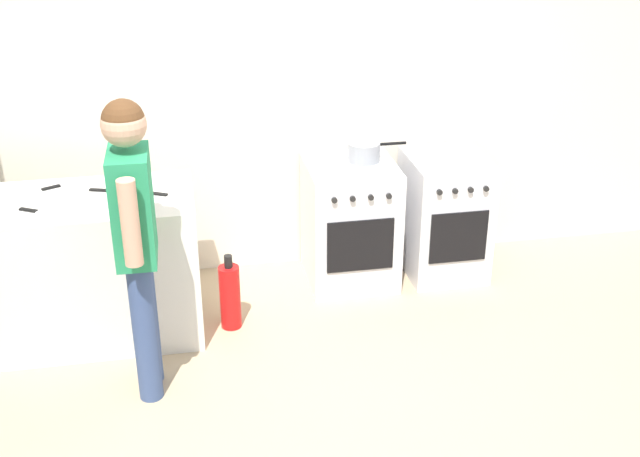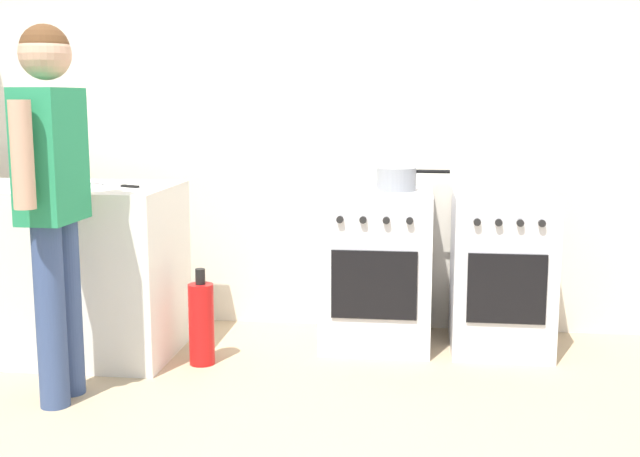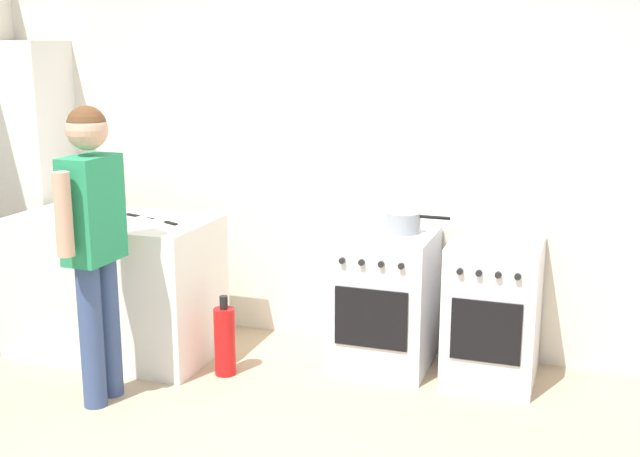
{
  "view_description": "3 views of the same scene",
  "coord_description": "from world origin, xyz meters",
  "px_view_note": "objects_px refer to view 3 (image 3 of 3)",
  "views": [
    {
      "loc": [
        -0.78,
        -3.24,
        2.74
      ],
      "look_at": [
        -0.04,
        0.63,
        0.86
      ],
      "focal_mm": 45.0,
      "sensor_mm": 36.0,
      "label": 1
    },
    {
      "loc": [
        0.57,
        -2.75,
        1.36
      ],
      "look_at": [
        0.13,
        0.82,
        0.77
      ],
      "focal_mm": 45.0,
      "sensor_mm": 36.0,
      "label": 2
    },
    {
      "loc": [
        1.54,
        -3.05,
        1.98
      ],
      "look_at": [
        0.16,
        0.9,
        1.01
      ],
      "focal_mm": 45.0,
      "sensor_mm": 36.0,
      "label": 3
    }
  ],
  "objects_px": {
    "knife_paring": "(64,219)",
    "knife_chef": "(117,209)",
    "fire_extinguisher": "(225,341)",
    "oven_left": "(384,299)",
    "knife_bread": "(161,221)",
    "pot": "(403,222)",
    "knife_utility": "(139,216)",
    "person": "(93,229)",
    "oven_right": "(493,311)",
    "larder_cabinet": "(34,182)"
  },
  "relations": [
    {
      "from": "oven_left",
      "to": "person",
      "type": "relative_size",
      "value": 0.51
    },
    {
      "from": "oven_left",
      "to": "knife_utility",
      "type": "relative_size",
      "value": 3.44
    },
    {
      "from": "knife_bread",
      "to": "larder_cabinet",
      "type": "relative_size",
      "value": 0.16
    },
    {
      "from": "oven_right",
      "to": "larder_cabinet",
      "type": "xyz_separation_m",
      "value": [
        -3.32,
        0.1,
        0.57
      ]
    },
    {
      "from": "larder_cabinet",
      "to": "oven_left",
      "type": "bearing_deg",
      "value": -2.2
    },
    {
      "from": "knife_paring",
      "to": "knife_chef",
      "type": "relative_size",
      "value": 0.67
    },
    {
      "from": "oven_left",
      "to": "fire_extinguisher",
      "type": "relative_size",
      "value": 1.7
    },
    {
      "from": "knife_paring",
      "to": "knife_bread",
      "type": "height_order",
      "value": "same"
    },
    {
      "from": "pot",
      "to": "oven_left",
      "type": "bearing_deg",
      "value": -151.49
    },
    {
      "from": "oven_right",
      "to": "knife_chef",
      "type": "relative_size",
      "value": 2.9
    },
    {
      "from": "knife_chef",
      "to": "knife_bread",
      "type": "bearing_deg",
      "value": -24.65
    },
    {
      "from": "oven_right",
      "to": "knife_utility",
      "type": "distance_m",
      "value": 2.28
    },
    {
      "from": "knife_bread",
      "to": "knife_chef",
      "type": "distance_m",
      "value": 0.5
    },
    {
      "from": "oven_right",
      "to": "person",
      "type": "xyz_separation_m",
      "value": [
        -2.03,
        -1.03,
        0.57
      ]
    },
    {
      "from": "knife_utility",
      "to": "knife_bread",
      "type": "distance_m",
      "value": 0.21
    },
    {
      "from": "knife_utility",
      "to": "knife_chef",
      "type": "height_order",
      "value": "same"
    },
    {
      "from": "larder_cabinet",
      "to": "knife_chef",
      "type": "bearing_deg",
      "value": -16.38
    },
    {
      "from": "knife_utility",
      "to": "fire_extinguisher",
      "type": "bearing_deg",
      "value": -15.13
    },
    {
      "from": "pot",
      "to": "knife_chef",
      "type": "distance_m",
      "value": 1.91
    },
    {
      "from": "person",
      "to": "pot",
      "type": "bearing_deg",
      "value": 36.61
    },
    {
      "from": "pot",
      "to": "knife_utility",
      "type": "xyz_separation_m",
      "value": [
        -1.64,
        -0.35,
        -0.01
      ]
    },
    {
      "from": "oven_right",
      "to": "fire_extinguisher",
      "type": "relative_size",
      "value": 1.7
    },
    {
      "from": "pot",
      "to": "knife_utility",
      "type": "bearing_deg",
      "value": -167.97
    },
    {
      "from": "fire_extinguisher",
      "to": "oven_left",
      "type": "bearing_deg",
      "value": 28.78
    },
    {
      "from": "knife_utility",
      "to": "larder_cabinet",
      "type": "relative_size",
      "value": 0.12
    },
    {
      "from": "pot",
      "to": "knife_paring",
      "type": "distance_m",
      "value": 2.12
    },
    {
      "from": "oven_left",
      "to": "oven_right",
      "type": "height_order",
      "value": "same"
    },
    {
      "from": "person",
      "to": "larder_cabinet",
      "type": "distance_m",
      "value": 1.72
    },
    {
      "from": "knife_paring",
      "to": "fire_extinguisher",
      "type": "height_order",
      "value": "knife_paring"
    },
    {
      "from": "knife_bread",
      "to": "person",
      "type": "xyz_separation_m",
      "value": [
        -0.02,
        -0.68,
        0.09
      ]
    },
    {
      "from": "knife_utility",
      "to": "person",
      "type": "distance_m",
      "value": 0.76
    },
    {
      "from": "knife_chef",
      "to": "fire_extinguisher",
      "type": "bearing_deg",
      "value": -19.54
    },
    {
      "from": "person",
      "to": "knife_paring",
      "type": "bearing_deg",
      "value": 138.13
    },
    {
      "from": "oven_left",
      "to": "knife_chef",
      "type": "bearing_deg",
      "value": -175.31
    },
    {
      "from": "pot",
      "to": "oven_right",
      "type": "bearing_deg",
      "value": -5.34
    },
    {
      "from": "knife_chef",
      "to": "knife_paring",
      "type": "bearing_deg",
      "value": -110.54
    },
    {
      "from": "oven_left",
      "to": "knife_chef",
      "type": "distance_m",
      "value": 1.87
    },
    {
      "from": "knife_paring",
      "to": "fire_extinguisher",
      "type": "relative_size",
      "value": 0.39
    },
    {
      "from": "person",
      "to": "oven_right",
      "type": "bearing_deg",
      "value": 26.92
    },
    {
      "from": "pot",
      "to": "knife_utility",
      "type": "distance_m",
      "value": 1.68
    },
    {
      "from": "pot",
      "to": "knife_chef",
      "type": "bearing_deg",
      "value": -173.96
    },
    {
      "from": "oven_right",
      "to": "pot",
      "type": "height_order",
      "value": "pot"
    },
    {
      "from": "knife_bread",
      "to": "person",
      "type": "height_order",
      "value": "person"
    },
    {
      "from": "oven_left",
      "to": "knife_bread",
      "type": "distance_m",
      "value": 1.47
    },
    {
      "from": "oven_right",
      "to": "person",
      "type": "distance_m",
      "value": 2.35
    },
    {
      "from": "oven_left",
      "to": "knife_chef",
      "type": "height_order",
      "value": "knife_chef"
    },
    {
      "from": "knife_utility",
      "to": "larder_cabinet",
      "type": "distance_m",
      "value": 1.18
    },
    {
      "from": "knife_paring",
      "to": "knife_bread",
      "type": "distance_m",
      "value": 0.62
    },
    {
      "from": "knife_utility",
      "to": "knife_chef",
      "type": "xyz_separation_m",
      "value": [
        -0.26,
        0.15,
        -0.0
      ]
    },
    {
      "from": "oven_left",
      "to": "fire_extinguisher",
      "type": "xyz_separation_m",
      "value": [
        -0.87,
        -0.48,
        -0.21
      ]
    }
  ]
}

